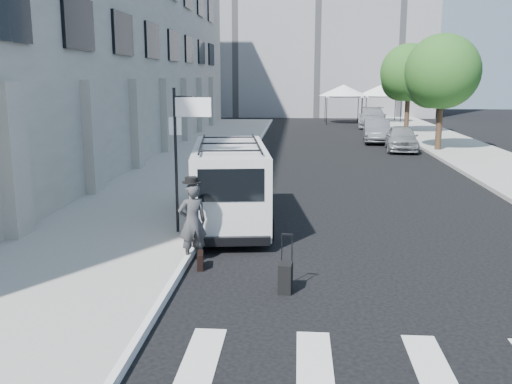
% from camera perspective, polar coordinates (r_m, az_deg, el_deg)
% --- Properties ---
extents(ground, '(120.00, 120.00, 0.00)m').
position_cam_1_polar(ground, '(10.93, 2.28, -9.51)').
color(ground, black).
rests_on(ground, ground).
extents(sidewalk_left, '(4.50, 48.00, 0.15)m').
position_cam_1_polar(sidewalk_left, '(26.87, -5.62, 3.27)').
color(sidewalk_left, gray).
rests_on(sidewalk_left, ground).
extents(sidewalk_right, '(4.00, 56.00, 0.15)m').
position_cam_1_polar(sidewalk_right, '(31.65, 20.16, 3.87)').
color(sidewalk_right, gray).
rests_on(sidewalk_right, ground).
extents(building_left, '(10.00, 44.00, 12.00)m').
position_cam_1_polar(building_left, '(30.64, -19.13, 14.83)').
color(building_left, gray).
rests_on(building_left, ground).
extents(sign_pole, '(1.03, 0.07, 3.50)m').
position_cam_1_polar(sign_pole, '(13.72, -7.12, 6.15)').
color(sign_pole, black).
rests_on(sign_pole, sidewalk_left).
extents(tree_near, '(3.80, 3.83, 6.03)m').
position_cam_1_polar(tree_near, '(31.18, 17.88, 11.11)').
color(tree_near, black).
rests_on(tree_near, ground).
extents(tree_far, '(3.80, 3.83, 6.03)m').
position_cam_1_polar(tree_far, '(40.00, 14.86, 11.26)').
color(tree_far, black).
rests_on(tree_far, ground).
extents(tent_left, '(4.00, 4.00, 3.20)m').
position_cam_1_polar(tent_left, '(48.35, 8.73, 10.00)').
color(tent_left, black).
rests_on(tent_left, ground).
extents(tent_right, '(4.00, 4.00, 3.20)m').
position_cam_1_polar(tent_right, '(49.19, 12.46, 9.89)').
color(tent_right, black).
rests_on(tent_right, ground).
extents(businessman, '(0.75, 0.66, 1.72)m').
position_cam_1_polar(businessman, '(12.25, -6.37, -3.02)').
color(businessman, '#38383A').
rests_on(businessman, ground).
extents(briefcase, '(0.18, 0.45, 0.34)m').
position_cam_1_polar(briefcase, '(11.95, -5.59, -6.82)').
color(briefcase, black).
rests_on(briefcase, ground).
extents(suitcase, '(0.28, 0.40, 1.07)m').
position_cam_1_polar(suitcase, '(10.63, 2.97, -8.49)').
color(suitcase, black).
rests_on(suitcase, ground).
extents(cargo_van, '(2.53, 5.79, 2.13)m').
position_cam_1_polar(cargo_van, '(15.26, -2.65, 0.91)').
color(cargo_van, silver).
rests_on(cargo_van, ground).
extents(parked_car_a, '(2.00, 4.14, 1.36)m').
position_cam_1_polar(parked_car_a, '(31.30, 14.35, 5.25)').
color(parked_car_a, gray).
rests_on(parked_car_a, ground).
extents(parked_car_b, '(1.80, 4.31, 1.38)m').
position_cam_1_polar(parked_car_b, '(34.98, 11.97, 6.01)').
color(parked_car_b, '#53555B').
rests_on(parked_car_b, ground).
extents(parked_car_c, '(2.70, 5.33, 1.48)m').
position_cam_1_polar(parked_car_c, '(45.19, 11.57, 7.30)').
color(parked_car_c, gray).
rests_on(parked_car_c, ground).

